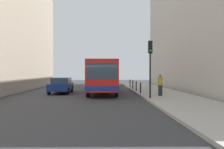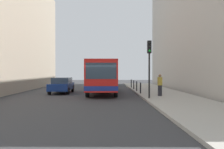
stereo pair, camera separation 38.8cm
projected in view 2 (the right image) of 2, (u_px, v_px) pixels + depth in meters
ground_plane at (100, 98)px, 17.98m from camera, size 80.00×80.00×0.00m
sidewalk at (169, 97)px, 18.08m from camera, size 4.40×40.00×0.15m
building_right at (221, 3)px, 22.10m from camera, size 7.00×32.00×17.31m
bus at (103, 75)px, 22.44m from camera, size 2.56×11.03×3.00m
car_beside_bus at (62, 85)px, 22.06m from camera, size 1.89×4.41×1.48m
car_behind_bus at (110, 80)px, 33.85m from camera, size 1.88×4.41×1.48m
traffic_light at (149, 58)px, 16.37m from camera, size 0.28×0.33×4.10m
bollard_near at (141, 88)px, 20.02m from camera, size 0.11×0.11×0.95m
bollard_mid at (137, 86)px, 22.62m from camera, size 0.11×0.11×0.95m
bollard_far at (134, 85)px, 25.23m from camera, size 0.11×0.11×0.95m
bollard_farthest at (131, 83)px, 27.83m from camera, size 0.11×0.11×0.95m
pedestrian_near_signal at (160, 85)px, 18.00m from camera, size 0.38×0.38×1.70m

